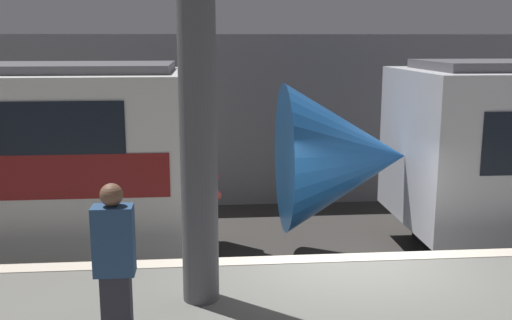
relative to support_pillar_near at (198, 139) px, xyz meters
The scene contains 3 objects.
station_rear_barrier 8.17m from the support_pillar_near, 75.33° to the left, with size 50.00×0.15×4.14m.
support_pillar_near is the anchor object (origin of this frame).
person_waiting 1.67m from the support_pillar_near, 126.79° to the right, with size 0.38×0.24×1.65m.
Camera 1 is at (-2.00, -7.79, 4.04)m, focal length 42.00 mm.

